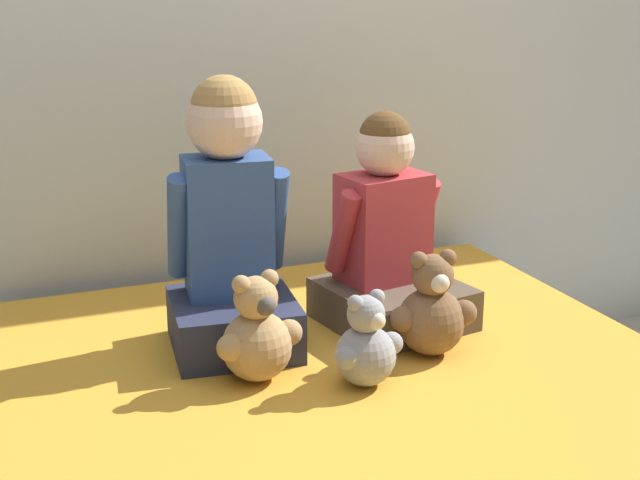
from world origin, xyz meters
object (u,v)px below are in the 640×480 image
at_px(teddy_bear_held_by_left_child, 257,335).
at_px(teddy_bear_held_by_right_child, 432,311).
at_px(child_on_right, 388,243).
at_px(child_on_left, 229,228).
at_px(teddy_bear_between_children, 366,346).

height_order(teddy_bear_held_by_left_child, teddy_bear_held_by_right_child, teddy_bear_held_by_right_child).
relative_size(child_on_right, teddy_bear_held_by_left_child, 2.17).
bearing_deg(child_on_left, teddy_bear_held_by_right_child, -22.39).
distance_m(child_on_left, child_on_right, 0.45).
bearing_deg(teddy_bear_held_by_right_child, teddy_bear_between_children, -149.90).
relative_size(child_on_left, teddy_bear_between_children, 3.02).
distance_m(child_on_left, teddy_bear_held_by_right_child, 0.55).
distance_m(teddy_bear_held_by_right_child, teddy_bear_between_children, 0.25).
relative_size(child_on_left, teddy_bear_held_by_left_child, 2.59).
relative_size(child_on_right, teddy_bear_between_children, 2.53).
bearing_deg(teddy_bear_held_by_left_child, child_on_left, 76.77).
bearing_deg(teddy_bear_between_children, teddy_bear_held_by_right_child, 8.10).
xyz_separation_m(child_on_left, teddy_bear_between_children, (0.22, -0.35, -0.22)).
xyz_separation_m(child_on_right, teddy_bear_held_by_left_child, (-0.45, -0.23, -0.11)).
bearing_deg(teddy_bear_held_by_right_child, child_on_left, 157.45).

